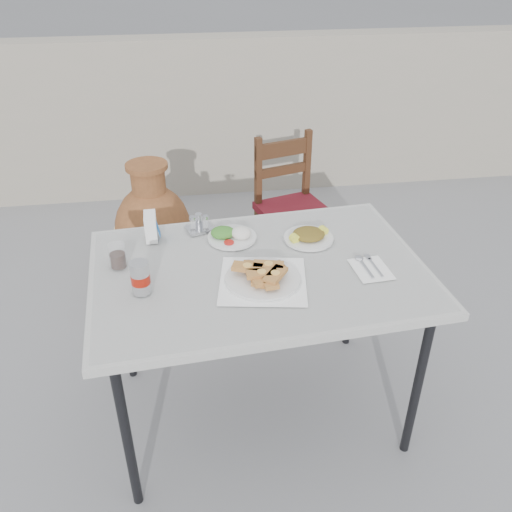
{
  "coord_description": "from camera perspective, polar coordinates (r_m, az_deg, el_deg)",
  "views": [
    {
      "loc": [
        -0.19,
        -1.67,
        1.92
      ],
      "look_at": [
        0.06,
        0.11,
        0.8
      ],
      "focal_mm": 38.0,
      "sensor_mm": 36.0,
      "label": 1
    }
  ],
  "objects": [
    {
      "name": "condiment_caddy",
      "position": [
        2.34,
        -6.0,
        3.27
      ],
      "size": [
        0.13,
        0.12,
        0.08
      ],
      "rotation": [
        0.0,
        0.0,
        0.35
      ],
      "color": "silver",
      "rests_on": "cafe_table"
    },
    {
      "name": "terracotta_urn",
      "position": [
        3.23,
        -10.7,
        2.59
      ],
      "size": [
        0.45,
        0.45,
        0.79
      ],
      "color": "brown",
      "rests_on": "ground"
    },
    {
      "name": "napkin_holder",
      "position": [
        2.29,
        -11.01,
        3.05
      ],
      "size": [
        0.06,
        0.1,
        0.11
      ],
      "rotation": [
        0.0,
        0.0,
        0.03
      ],
      "color": "white",
      "rests_on": "cafe_table"
    },
    {
      "name": "cutlery_napkin",
      "position": [
        2.13,
        11.81,
        -1.13
      ],
      "size": [
        0.14,
        0.19,
        0.01
      ],
      "rotation": [
        0.0,
        0.0,
        0.08
      ],
      "color": "white",
      "rests_on": "cafe_table"
    },
    {
      "name": "ground",
      "position": [
        2.55,
        -1.09,
        -16.82
      ],
      "size": [
        80.0,
        80.0,
        0.0
      ],
      "primitive_type": "plane",
      "color": "slate",
      "rests_on": "ground"
    },
    {
      "name": "chair",
      "position": [
        3.27,
        3.76,
        5.15
      ],
      "size": [
        0.47,
        0.47,
        0.86
      ],
      "rotation": [
        0.0,
        0.0,
        0.28
      ],
      "color": "#36180E",
      "rests_on": "ground"
    },
    {
      "name": "salad_chopped_plate",
      "position": [
        2.27,
        5.56,
        2.15
      ],
      "size": [
        0.21,
        0.21,
        0.04
      ],
      "color": "silver",
      "rests_on": "cafe_table"
    },
    {
      "name": "pide_plate",
      "position": [
        1.99,
        0.73,
        -1.94
      ],
      "size": [
        0.37,
        0.37,
        0.07
      ],
      "rotation": [
        0.0,
        0.0,
        -0.17
      ],
      "color": "white",
      "rests_on": "cafe_table"
    },
    {
      "name": "soda_can",
      "position": [
        1.96,
        -12.07,
        -2.22
      ],
      "size": [
        0.07,
        0.07,
        0.12
      ],
      "color": "silver",
      "rests_on": "cafe_table"
    },
    {
      "name": "cola_glass",
      "position": [
        2.14,
        -14.36,
        -0.13
      ],
      "size": [
        0.07,
        0.07,
        0.09
      ],
      "color": "white",
      "rests_on": "cafe_table"
    },
    {
      "name": "salad_rice_plate",
      "position": [
        2.27,
        -2.6,
        2.27
      ],
      "size": [
        0.21,
        0.21,
        0.05
      ],
      "color": "silver",
      "rests_on": "cafe_table"
    },
    {
      "name": "back_wall",
      "position": [
        4.38,
        -5.46,
        14.3
      ],
      "size": [
        6.0,
        0.25,
        1.2
      ],
      "primitive_type": "cube",
      "color": "gray",
      "rests_on": "ground"
    },
    {
      "name": "cafe_table",
      "position": [
        2.12,
        0.3,
        -2.43
      ],
      "size": [
        1.34,
        0.96,
        0.78
      ],
      "rotation": [
        0.0,
        0.0,
        0.08
      ],
      "color": "black",
      "rests_on": "ground"
    }
  ]
}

